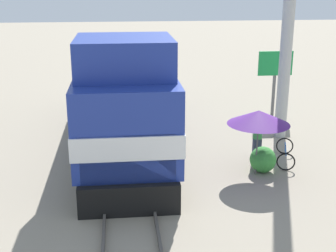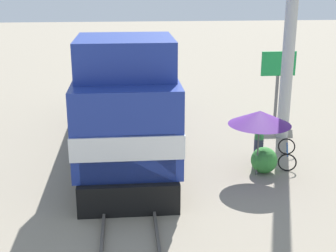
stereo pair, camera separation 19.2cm
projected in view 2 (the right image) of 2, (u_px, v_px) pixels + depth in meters
name	position (u px, v px, depth m)	size (l,w,h in m)	color
ground_plane	(128.00, 166.00, 16.98)	(120.00, 120.00, 0.00)	gray
rail_near	(108.00, 165.00, 16.90)	(0.08, 30.71, 0.15)	#4C4742
rail_far	(148.00, 164.00, 17.02)	(0.08, 30.71, 0.15)	#4C4742
locomotive	(126.00, 98.00, 18.69)	(3.23, 13.36, 4.78)	black
utility_pole	(292.00, 6.00, 18.51)	(1.80, 0.49, 10.87)	#B2B2AD
vendor_umbrella	(260.00, 118.00, 15.62)	(2.12, 2.12, 2.31)	#4C4C4C
billboard_sign	(278.00, 69.00, 22.20)	(1.66, 0.12, 3.25)	#595959
shrub_cluster	(264.00, 160.00, 16.31)	(0.92, 0.92, 0.92)	#388C38
person_bystander	(259.00, 136.00, 17.36)	(0.34, 0.34, 1.70)	#2D3347
bicycle	(287.00, 154.00, 17.24)	(1.17, 1.86, 0.66)	black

